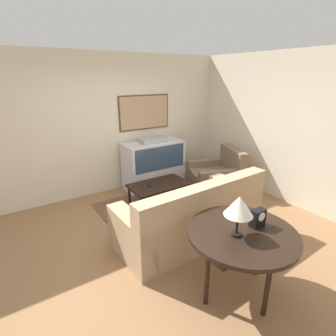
# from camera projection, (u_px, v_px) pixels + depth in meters

# --- Properties ---
(ground_plane) EXTENTS (12.00, 12.00, 0.00)m
(ground_plane) POSITION_uv_depth(u_px,v_px,m) (163.00, 238.00, 3.87)
(ground_plane) COLOR #8E6642
(wall_back) EXTENTS (12.00, 0.10, 2.70)m
(wall_back) POSITION_uv_depth(u_px,v_px,m) (106.00, 125.00, 5.10)
(wall_back) COLOR beige
(wall_back) RESTS_ON ground_plane
(wall_right) EXTENTS (0.06, 12.00, 2.70)m
(wall_right) POSITION_uv_depth(u_px,v_px,m) (285.00, 129.00, 4.77)
(wall_right) COLOR beige
(wall_right) RESTS_ON ground_plane
(area_rug) EXTENTS (1.97, 1.54, 0.01)m
(area_rug) POSITION_uv_depth(u_px,v_px,m) (158.00, 207.00, 4.78)
(area_rug) COLOR brown
(area_rug) RESTS_ON ground_plane
(tv) EXTENTS (1.24, 0.58, 1.08)m
(tv) POSITION_uv_depth(u_px,v_px,m) (154.00, 164.00, 5.52)
(tv) COLOR silver
(tv) RESTS_ON ground_plane
(couch) EXTENTS (2.17, 1.01, 0.96)m
(couch) POSITION_uv_depth(u_px,v_px,m) (191.00, 217.00, 3.79)
(couch) COLOR tan
(couch) RESTS_ON ground_plane
(armchair) EXTENTS (1.19, 1.14, 0.87)m
(armchair) POSITION_uv_depth(u_px,v_px,m) (217.00, 177.00, 5.43)
(armchair) COLOR brown
(armchair) RESTS_ON ground_plane
(coffee_table) EXTENTS (1.05, 0.62, 0.42)m
(coffee_table) POSITION_uv_depth(u_px,v_px,m) (159.00, 186.00, 4.76)
(coffee_table) COLOR black
(coffee_table) RESTS_ON ground_plane
(console_table) EXTENTS (1.13, 1.13, 0.77)m
(console_table) POSITION_uv_depth(u_px,v_px,m) (242.00, 237.00, 2.69)
(console_table) COLOR black
(console_table) RESTS_ON ground_plane
(table_lamp) EXTENTS (0.28, 0.28, 0.42)m
(table_lamp) POSITION_uv_depth(u_px,v_px,m) (239.00, 207.00, 2.51)
(table_lamp) COLOR black
(table_lamp) RESTS_ON console_table
(mantel_clock) EXTENTS (0.16, 0.10, 0.19)m
(mantel_clock) POSITION_uv_depth(u_px,v_px,m) (258.00, 218.00, 2.74)
(mantel_clock) COLOR black
(mantel_clock) RESTS_ON console_table
(remote) EXTENTS (0.09, 0.17, 0.02)m
(remote) POSITION_uv_depth(u_px,v_px,m) (149.00, 185.00, 4.68)
(remote) COLOR black
(remote) RESTS_ON coffee_table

